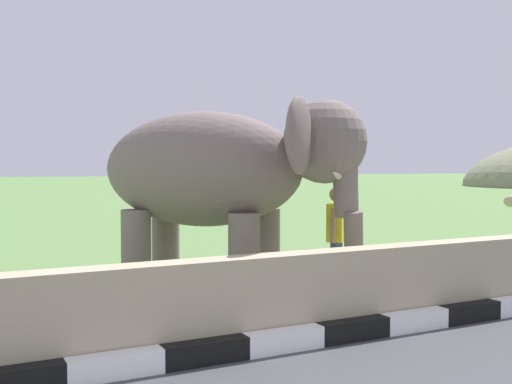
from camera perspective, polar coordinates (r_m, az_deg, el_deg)
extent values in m
cube|color=black|center=(5.89, -21.85, -16.12)|extent=(0.90, 0.20, 0.24)
cube|color=white|center=(6.04, -12.98, -15.55)|extent=(0.90, 0.20, 0.24)
cube|color=black|center=(6.30, -4.76, -14.71)|extent=(0.90, 0.20, 0.24)
cube|color=white|center=(6.68, 2.61, -13.70)|extent=(0.90, 0.20, 0.24)
cube|color=black|center=(7.16, 9.03, -12.63)|extent=(0.90, 0.20, 0.24)
cube|color=white|center=(7.71, 14.55, -11.58)|extent=(0.90, 0.20, 0.24)
cube|color=black|center=(8.32, 19.27, -10.59)|extent=(0.90, 0.20, 0.24)
cube|color=tan|center=(7.36, 8.29, -9.15)|extent=(28.00, 0.36, 1.00)
cylinder|color=slate|center=(9.28, 0.90, -5.66)|extent=(0.44, 0.44, 1.33)
cylinder|color=slate|center=(8.44, -1.12, -6.47)|extent=(0.44, 0.44, 1.33)
cylinder|color=slate|center=(9.96, -8.41, -5.12)|extent=(0.44, 0.44, 1.33)
cylinder|color=slate|center=(9.19, -11.10, -5.79)|extent=(0.44, 0.44, 1.33)
ellipsoid|color=slate|center=(9.09, -5.10, 2.15)|extent=(3.28, 3.36, 1.70)
sphere|color=slate|center=(8.47, 6.45, 4.70)|extent=(1.16, 1.16, 1.16)
ellipsoid|color=#D84C8C|center=(8.42, 8.38, 5.73)|extent=(0.71, 0.70, 0.44)
ellipsoid|color=slate|center=(9.27, 6.71, 4.82)|extent=(0.82, 0.79, 1.00)
ellipsoid|color=slate|center=(7.76, 4.04, 5.29)|extent=(0.82, 0.79, 1.00)
cylinder|color=slate|center=(8.40, 8.35, 0.96)|extent=(0.58, 0.57, 0.99)
cylinder|color=slate|center=(8.44, 9.09, -4.49)|extent=(0.44, 0.43, 0.83)
cone|color=beige|center=(8.69, 8.35, 1.67)|extent=(0.51, 0.49, 0.22)
cone|color=beige|center=(8.14, 7.55, 1.62)|extent=(0.51, 0.49, 0.22)
cylinder|color=navy|center=(9.66, 7.61, -6.90)|extent=(0.15, 0.15, 0.82)
cylinder|color=navy|center=(9.47, 7.38, -7.09)|extent=(0.15, 0.15, 0.82)
cube|color=yellow|center=(9.47, 7.52, -2.81)|extent=(0.45, 0.45, 0.58)
cylinder|color=#9E7251|center=(9.73, 7.82, -2.85)|extent=(0.15, 0.14, 0.52)
cylinder|color=#9E7251|center=(9.22, 7.20, -3.14)|extent=(0.17, 0.17, 0.53)
sphere|color=#9E7251|center=(9.44, 7.53, -0.22)|extent=(0.23, 0.23, 0.23)
ellipsoid|color=tan|center=(18.19, 22.69, -0.80)|extent=(0.48, 0.44, 0.32)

